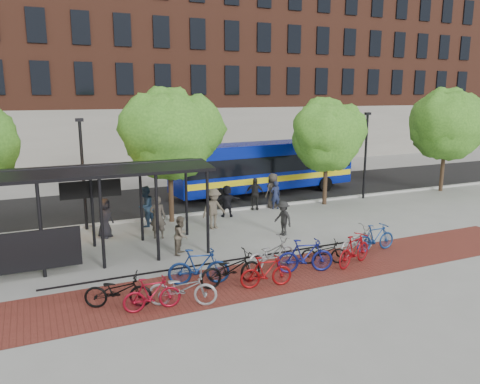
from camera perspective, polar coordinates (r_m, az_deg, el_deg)
name	(u,v)px	position (r m, az deg, el deg)	size (l,w,h in m)	color
ground	(256,232)	(21.48, 1.91, -4.86)	(160.00, 160.00, 0.00)	#9E9E99
asphalt_street	(198,197)	(28.65, -5.15, -0.61)	(160.00, 8.00, 0.01)	black
curb	(223,211)	(24.99, -2.13, -2.31)	(160.00, 0.25, 0.12)	#B7B7B2
brick_strip	(267,277)	(16.42, 3.35, -10.27)	(24.00, 3.00, 0.01)	maroon
bike_rack_rail	(223,274)	(16.67, -2.13, -9.92)	(12.00, 0.05, 0.95)	black
building_brick	(232,54)	(48.52, -1.04, 16.42)	(55.00, 14.00, 20.00)	brown
bus_shelter	(62,183)	(18.28, -20.85, 1.05)	(10.60, 3.07, 3.60)	black
tree_b	(171,131)	(22.73, -8.44, 7.41)	(5.15, 4.20, 6.47)	#382619
tree_c	(328,133)	(26.65, 10.66, 7.10)	(4.66, 3.80, 5.92)	#382619
tree_d	(447,121)	(32.61, 23.94, 7.87)	(5.39, 4.40, 6.55)	#382619
lamp_post_left	(83,171)	(22.42, -18.61, 2.44)	(0.35, 0.20, 5.12)	black
lamp_post_right	(366,153)	(28.73, 15.07, 4.61)	(0.35, 0.20, 5.12)	black
bus	(265,165)	(29.22, 3.01, 3.34)	(12.06, 3.54, 3.21)	#081B98
bike_0	(118,291)	(14.50, -14.65, -11.56)	(0.69, 1.98, 1.04)	black
bike_1	(152,294)	(14.09, -10.67, -12.11)	(0.48, 1.70, 1.02)	maroon
bike_2	(183,288)	(14.24, -7.02, -11.59)	(0.72, 2.06, 1.08)	#969698
bike_3	(199,267)	(15.63, -5.03, -9.05)	(0.58, 2.05, 1.23)	navy
bike_4	(231,269)	(15.52, -1.12, -9.36)	(0.75, 2.15, 1.13)	black
bike_5	(266,272)	(15.42, 3.22, -9.67)	(0.50, 1.76, 1.06)	maroon
bike_6	(271,253)	(17.00, 3.80, -7.48)	(0.74, 2.13, 1.12)	#9D9D9F
bike_7	(305,256)	(16.72, 7.96, -7.71)	(0.58, 2.04, 1.23)	navy
bike_8	(323,252)	(17.72, 10.14, -7.22)	(0.59, 1.70, 0.89)	black
bike_9	(354,250)	(17.74, 13.77, -6.86)	(0.56, 1.97, 1.18)	#A00E15
bike_10	(357,241)	(18.92, 14.08, -5.79)	(0.74, 2.13, 1.12)	#A0A0A2
bike_11	(376,238)	(19.53, 16.20, -5.36)	(0.52, 1.86, 1.12)	navy
pedestrian_0	(105,218)	(21.26, -16.15, -3.04)	(0.86, 0.56, 1.77)	black
pedestrian_1	(158,217)	(20.59, -10.00, -3.03)	(0.69, 0.45, 1.90)	#413B34
pedestrian_2	(145,207)	(22.52, -11.47, -1.75)	(0.94, 0.73, 1.94)	#21354D
pedestrian_3	(214,209)	(21.75, -3.21, -2.06)	(1.23, 0.71, 1.90)	brown
pedestrian_4	(255,194)	(25.34, 1.81, -0.21)	(1.02, 0.43, 1.75)	black
pedestrian_5	(227,201)	(23.86, -1.60, -1.10)	(1.53, 0.49, 1.65)	black
pedestrian_6	(273,190)	(25.82, 4.03, 0.19)	(0.94, 0.61, 1.92)	#3F3932
pedestrian_7	(275,195)	(25.54, 4.34, -0.37)	(0.57, 0.37, 1.55)	#1E2647
pedestrian_8	(181,235)	(18.52, -7.17, -5.24)	(0.74, 0.58, 1.53)	brown
pedestrian_9	(283,218)	(20.84, 5.27, -3.21)	(1.00, 0.58, 1.55)	black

